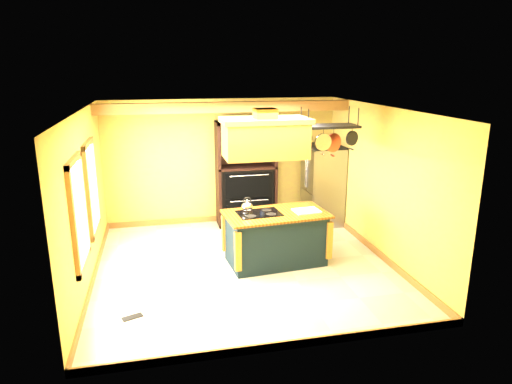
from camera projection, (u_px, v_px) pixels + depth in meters
name	position (u px, v px, depth m)	size (l,w,h in m)	color
floor	(244.00, 266.00, 7.93)	(5.00, 5.00, 0.00)	beige
ceiling	(243.00, 109.00, 7.21)	(5.00, 5.00, 0.00)	white
wall_back	(222.00, 162.00, 9.93)	(5.00, 0.02, 2.70)	#BE9345
wall_front	(284.00, 248.00, 5.22)	(5.00, 0.02, 2.70)	#BE9345
wall_left	(85.00, 200.00, 7.06)	(0.02, 5.00, 2.70)	#BE9345
wall_right	(382.00, 183.00, 8.08)	(0.02, 5.00, 2.70)	#BE9345
ceiling_beam	(227.00, 107.00, 8.84)	(5.00, 0.15, 0.20)	olive
window_near	(79.00, 213.00, 6.30)	(0.06, 1.06, 1.56)	olive
window_far	(92.00, 188.00, 7.62)	(0.06, 1.06, 1.56)	olive
kitchen_island	(276.00, 237.00, 7.97)	(1.84, 1.14, 1.11)	black
range_hood	(265.00, 137.00, 7.45)	(1.43, 0.81, 0.80)	#AE812B
pot_rack	(329.00, 132.00, 7.67)	(1.02, 0.48, 0.78)	black
refrigerator	(323.00, 187.00, 9.93)	(0.74, 0.87, 1.69)	gray
hutch	(246.00, 184.00, 9.92)	(1.27, 0.58, 2.25)	black
floor_register	(132.00, 317.00, 6.31)	(0.28, 0.12, 0.01)	black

